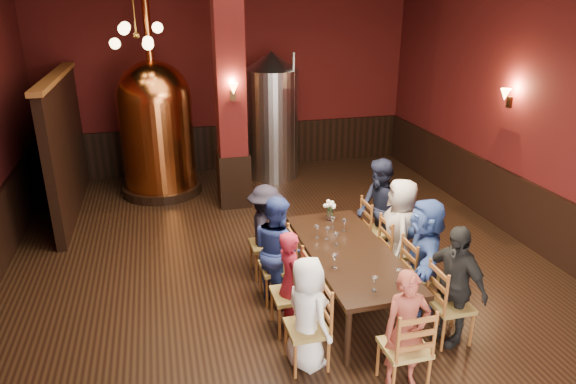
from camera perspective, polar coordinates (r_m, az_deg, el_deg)
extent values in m
plane|color=black|center=(7.44, -0.26, -9.04)|extent=(10.00, 10.00, 0.00)
cube|color=#440E0E|center=(11.44, -6.58, 13.54)|extent=(8.00, 0.02, 4.50)
cube|color=#440E0E|center=(8.49, 27.25, 8.73)|extent=(0.02, 10.00, 4.50)
cube|color=black|center=(8.94, 25.20, -2.22)|extent=(0.08, 9.90, 1.00)
cube|color=black|center=(11.76, -6.20, 5.04)|extent=(7.90, 0.08, 1.00)
cube|color=#440E0E|center=(9.24, -6.47, 11.75)|extent=(0.58, 0.58, 4.50)
cube|color=black|center=(9.91, -23.44, 4.53)|extent=(0.22, 3.50, 2.40)
cube|color=black|center=(6.50, 6.81, -6.70)|extent=(1.02, 2.41, 0.06)
cylinder|color=black|center=(5.66, 6.67, -15.85)|extent=(0.07, 0.07, 0.69)
cylinder|color=black|center=(5.99, 14.78, -14.15)|extent=(0.07, 0.07, 0.69)
cylinder|color=black|center=(7.50, 0.37, -5.75)|extent=(0.07, 0.07, 0.69)
cylinder|color=black|center=(7.76, 6.68, -4.95)|extent=(0.07, 0.07, 0.69)
imported|color=white|center=(5.48, 2.15, -13.33)|extent=(0.60, 0.73, 1.27)
imported|color=maroon|center=(6.03, 0.28, -9.88)|extent=(0.37, 0.50, 1.26)
imported|color=navy|center=(6.55, -1.24, -6.37)|extent=(0.58, 0.77, 1.43)
imported|color=black|center=(7.15, -2.51, -4.32)|extent=(0.62, 0.93, 1.33)
imported|color=black|center=(6.09, 17.89, -9.75)|extent=(0.64, 0.91, 1.44)
imported|color=#334F9A|center=(6.57, 14.85, -6.78)|extent=(0.84, 1.44, 1.48)
imported|color=#B9AEA3|center=(7.08, 12.29, -4.36)|extent=(0.67, 0.84, 1.50)
imported|color=#191E33|center=(7.61, 10.07, -2.09)|extent=(0.38, 0.76, 1.55)
imported|color=brown|center=(5.35, 13.00, -14.82)|extent=(0.50, 0.36, 1.29)
cylinder|color=black|center=(10.66, -13.77, 0.48)|extent=(1.56, 1.56, 0.17)
cylinder|color=#C9672E|center=(10.37, -14.23, 5.42)|extent=(1.64, 1.64, 1.74)
sphere|color=#C9672E|center=(10.18, -14.67, 10.12)|extent=(1.39, 1.39, 1.39)
cylinder|color=#C9672E|center=(10.03, -15.33, 16.94)|extent=(0.14, 0.14, 1.13)
cylinder|color=#B2B2B7|center=(10.98, -1.76, 7.49)|extent=(1.13, 1.13, 2.30)
cone|color=#B2B2B7|center=(10.74, -1.85, 14.42)|extent=(1.10, 1.10, 0.37)
cylinder|color=#B2B2B7|center=(10.66, 0.61, 8.36)|extent=(0.07, 0.07, 2.57)
cylinder|color=white|center=(7.26, 4.68, -2.55)|extent=(0.09, 0.09, 0.16)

